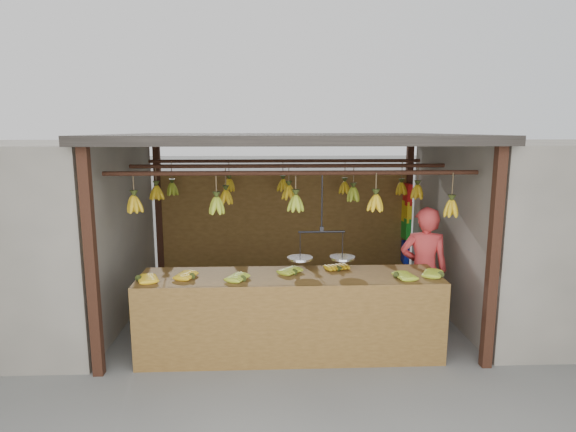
{
  "coord_description": "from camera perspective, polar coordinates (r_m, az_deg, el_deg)",
  "views": [
    {
      "loc": [
        -0.28,
        -6.11,
        2.45
      ],
      "look_at": [
        0.0,
        0.3,
        1.3
      ],
      "focal_mm": 30.0,
      "sensor_mm": 36.0,
      "label": 1
    }
  ],
  "objects": [
    {
      "name": "ground",
      "position": [
        6.59,
        0.11,
        -11.67
      ],
      "size": [
        80.0,
        80.0,
        0.0
      ],
      "primitive_type": "plane",
      "color": "#5B5B57"
    },
    {
      "name": "neighbor_left",
      "position": [
        7.08,
        -30.45,
        -1.85
      ],
      "size": [
        3.0,
        3.0,
        2.3
      ],
      "primitive_type": "cube",
      "color": "slate",
      "rests_on": "ground"
    },
    {
      "name": "counter",
      "position": [
        5.19,
        0.34,
        -9.54
      ],
      "size": [
        3.47,
        0.74,
        0.96
      ],
      "color": "brown",
      "rests_on": "ground"
    },
    {
      "name": "hanging_bananas",
      "position": [
        6.17,
        0.23,
        2.58
      ],
      "size": [
        3.59,
        2.21,
        0.37
      ],
      "color": "gold",
      "rests_on": "ground"
    },
    {
      "name": "neighbor_right",
      "position": [
        7.35,
        29.42,
        -1.35
      ],
      "size": [
        3.0,
        3.0,
        2.3
      ],
      "primitive_type": "cube",
      "color": "slate",
      "rests_on": "ground"
    },
    {
      "name": "bag_bundles",
      "position": [
        7.91,
        13.84,
        -0.65
      ],
      "size": [
        0.08,
        0.26,
        1.28
      ],
      "color": "red",
      "rests_on": "ground"
    },
    {
      "name": "vendor",
      "position": [
        6.06,
        15.78,
        -6.24
      ],
      "size": [
        0.63,
        0.47,
        1.56
      ],
      "primitive_type": "imported",
      "rotation": [
        0.0,
        0.0,
        2.97
      ],
      "color": "#BF3333",
      "rests_on": "ground"
    },
    {
      "name": "balance_scale",
      "position": [
        5.31,
        3.97,
        -4.46
      ],
      "size": [
        0.74,
        0.28,
        0.95
      ],
      "color": "black",
      "rests_on": "ground"
    },
    {
      "name": "stall",
      "position": [
        6.46,
        -0.01,
        5.91
      ],
      "size": [
        4.3,
        3.3,
        2.4
      ],
      "color": "black",
      "rests_on": "ground"
    }
  ]
}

